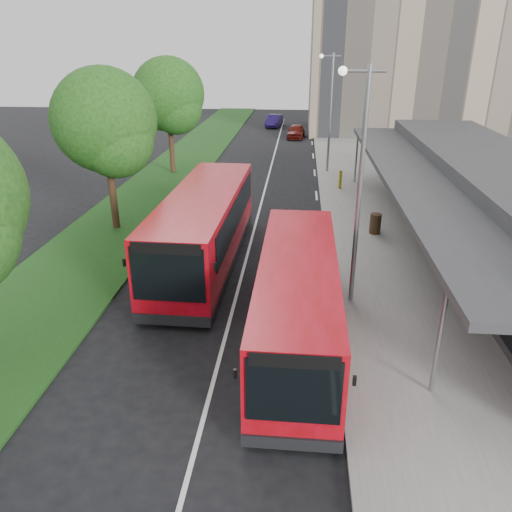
{
  "coord_description": "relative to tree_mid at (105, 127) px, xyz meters",
  "views": [
    {
      "loc": [
        2.2,
        -14.24,
        8.7
      ],
      "look_at": [
        0.71,
        2.59,
        1.5
      ],
      "focal_mm": 35.0,
      "sensor_mm": 36.0,
      "label": 1
    }
  ],
  "objects": [
    {
      "name": "tree_far",
      "position": [
        -0.0,
        12.0,
        0.11
      ],
      "size": [
        4.99,
        4.99,
        8.02
      ],
      "color": "#301F13",
      "rests_on": "ground"
    },
    {
      "name": "lamp_post_far",
      "position": [
        11.13,
        12.95,
        -0.36
      ],
      "size": [
        1.44,
        0.28,
        8.0
      ],
      "color": "gray",
      "rests_on": "pavement"
    },
    {
      "name": "station_building",
      "position": [
        17.87,
        -1.05,
        -3.03
      ],
      "size": [
        7.7,
        26.0,
        4.0
      ],
      "color": "#303032",
      "rests_on": "ground"
    },
    {
      "name": "grass_verge",
      "position": [
        0.01,
        10.95,
        -5.02
      ],
      "size": [
        5.0,
        80.0,
        0.1
      ],
      "primitive_type": "cube",
      "color": "#173F14",
      "rests_on": "ground"
    },
    {
      "name": "bus_main",
      "position": [
        9.28,
        -9.66,
        -3.65
      ],
      "size": [
        2.67,
        9.85,
        2.78
      ],
      "rotation": [
        0.0,
        0.0,
        -0.01
      ],
      "color": "#B6091C",
      "rests_on": "ground"
    },
    {
      "name": "litter_bin",
      "position": [
        12.98,
        0.08,
        -4.43
      ],
      "size": [
        0.72,
        0.72,
        0.98
      ],
      "primitive_type": "cylinder",
      "rotation": [
        0.0,
        0.0,
        -0.41
      ],
      "color": "#392717",
      "rests_on": "pavement"
    },
    {
      "name": "lane_centre_line",
      "position": [
        7.01,
        5.95,
        -5.07
      ],
      "size": [
        0.12,
        70.0,
        0.01
      ],
      "primitive_type": "cube",
      "color": "silver",
      "rests_on": "ground"
    },
    {
      "name": "kerb_dashes",
      "position": [
        10.31,
        9.95,
        -5.07
      ],
      "size": [
        0.12,
        56.0,
        0.01
      ],
      "color": "silver",
      "rests_on": "ground"
    },
    {
      "name": "tree_mid",
      "position": [
        0.0,
        0.0,
        0.0
      ],
      "size": [
        4.89,
        4.89,
        7.86
      ],
      "color": "#301F13",
      "rests_on": "ground"
    },
    {
      "name": "bollard",
      "position": [
        11.82,
        8.22,
        -4.35
      ],
      "size": [
        0.23,
        0.23,
        1.15
      ],
      "primitive_type": "cylinder",
      "rotation": [
        0.0,
        0.0,
        -0.27
      ],
      "color": "yellow",
      "rests_on": "pavement"
    },
    {
      "name": "car_far",
      "position": [
        6.16,
        34.74,
        -4.41
      ],
      "size": [
        1.96,
        4.16,
        1.32
      ],
      "primitive_type": "imported",
      "rotation": [
        0.0,
        0.0,
        -0.14
      ],
      "color": "navy",
      "rests_on": "ground"
    },
    {
      "name": "ground",
      "position": [
        7.01,
        -9.05,
        -5.07
      ],
      "size": [
        120.0,
        120.0,
        0.0
      ],
      "primitive_type": "plane",
      "color": "black",
      "rests_on": "ground"
    },
    {
      "name": "pavement",
      "position": [
        13.01,
        10.95,
        -5.0
      ],
      "size": [
        5.0,
        80.0,
        0.15
      ],
      "primitive_type": "cube",
      "color": "gray",
      "rests_on": "ground"
    },
    {
      "name": "office_block",
      "position": [
        21.01,
        32.95,
        3.93
      ],
      "size": [
        22.0,
        12.0,
        18.0
      ],
      "primitive_type": "cube",
      "color": "tan",
      "rests_on": "ground"
    },
    {
      "name": "bus_second",
      "position": [
        5.33,
        -3.98,
        -3.46
      ],
      "size": [
        3.08,
        11.17,
        3.14
      ],
      "rotation": [
        0.0,
        0.0,
        -0.02
      ],
      "color": "#B6091C",
      "rests_on": "ground"
    },
    {
      "name": "lamp_post_near",
      "position": [
        11.13,
        -7.05,
        -0.36
      ],
      "size": [
        1.44,
        0.28,
        8.0
      ],
      "color": "gray",
      "rests_on": "pavement"
    },
    {
      "name": "car_near",
      "position": [
        8.72,
        27.55,
        -4.41
      ],
      "size": [
        1.89,
        4.02,
        1.33
      ],
      "primitive_type": "imported",
      "rotation": [
        0.0,
        0.0,
        -0.08
      ],
      "color": "#54110C",
      "rests_on": "ground"
    }
  ]
}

